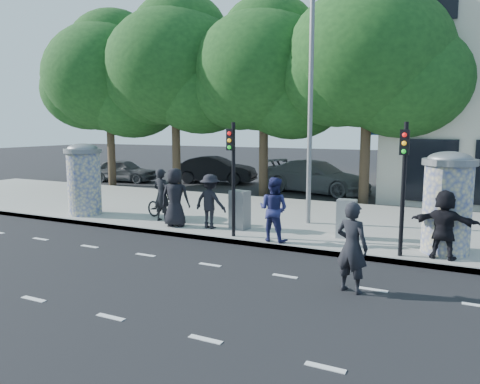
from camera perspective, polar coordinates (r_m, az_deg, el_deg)
The scene contains 26 objects.
ground at distance 10.72m, azimuth -7.49°, elevation -10.77°, with size 120.00×120.00×0.00m, color black.
sidewalk at distance 17.22m, azimuth 6.58°, elevation -3.27°, with size 40.00×8.00×0.15m, color gray.
curb at distance 13.66m, azimuth 0.88°, elevation -6.22°, with size 40.00×0.10×0.16m, color slate.
lane_dash_near at distance 9.10m, azimuth -15.50°, elevation -14.50°, with size 32.00×0.12×0.01m, color silver.
lane_dash_far at distance 11.84m, azimuth -3.67°, elevation -8.86°, with size 32.00×0.12×0.01m, color silver.
ad_column_left at distance 18.34m, azimuth -18.49°, elevation 1.69°, with size 1.36×1.36×2.65m.
ad_column_right at distance 13.24m, azimuth 23.97°, elevation -0.93°, with size 1.36×1.36×2.65m.
traffic_pole_near at distance 13.77m, azimuth -0.91°, elevation 3.00°, with size 0.22×0.31×3.40m.
traffic_pole_far at distance 12.33m, azimuth 19.32°, elevation 1.95°, with size 0.22×0.31×3.40m.
street_lamp at distance 15.86m, azimuth 8.56°, elevation 12.86°, with size 0.25×0.93×8.00m.
tree_far_left at distance 28.17m, azimuth -15.75°, elevation 13.38°, with size 7.20×7.20×9.26m.
tree_mid_left at distance 25.44m, azimuth -7.97°, elevation 14.90°, with size 7.20×7.20×9.57m.
tree_near_left at distance 23.16m, azimuth 2.95°, elevation 14.57°, with size 6.80×6.80×8.97m.
tree_center at distance 21.30m, azimuth 15.41°, elevation 15.53°, with size 7.00×7.00×9.30m.
ped_a at distance 15.49m, azimuth -7.91°, elevation -0.65°, with size 0.95×0.62×1.93m, color black.
ped_b at distance 16.43m, azimuth -9.53°, elevation -0.37°, with size 0.67×0.44×1.83m, color black.
ped_c at distance 13.44m, azimuth 4.11°, elevation -2.11°, with size 0.90×0.70×1.85m, color navy.
ped_d at distance 15.13m, azimuth -3.64°, elevation -1.14°, with size 1.13×0.65×1.76m, color black.
ped_f at distance 12.67m, azimuth 23.62°, elevation -3.64°, with size 1.62×0.58×1.75m, color black.
man_road at distance 10.01m, azimuth 13.48°, elevation -6.57°, with size 0.70×0.46×1.91m, color black.
bicycle at distance 16.94m, azimuth -9.16°, elevation -1.69°, with size 1.72×0.60×0.91m, color black.
cabinet_left at distance 15.04m, azimuth -0.04°, elevation -2.18°, with size 0.59×0.43×1.24m, color slate.
cabinet_right at distance 14.20m, azimuth 12.84°, elevation -3.19°, with size 0.55×0.40×1.15m, color gray.
car_left at distance 29.83m, azimuth -14.04°, elevation 2.57°, with size 4.12×1.66×1.40m, color #4A4D50.
car_mid at distance 28.27m, azimuth -3.02°, elevation 2.71°, with size 4.86×1.70×1.60m, color black.
car_right at distance 24.48m, azimuth 9.31°, elevation 1.85°, with size 5.73×2.33×1.66m, color slate.
Camera 1 is at (5.71, -8.39, 3.46)m, focal length 35.00 mm.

